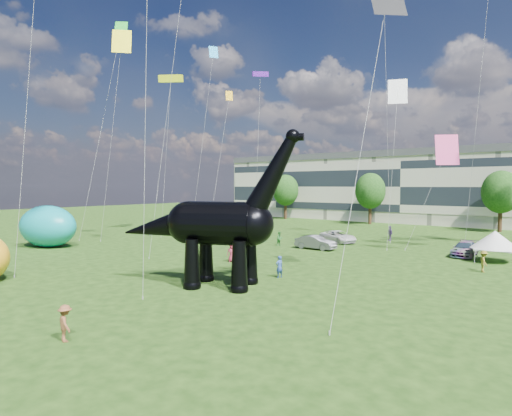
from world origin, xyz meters
The scene contains 15 objects.
ground centered at (0.00, 0.00, 0.00)m, with size 220.00×220.00×0.00m, color #16330C.
terrace_row centered at (-8.00, 62.00, 6.00)m, with size 78.00×11.00×12.00m, color beige.
tree_far_left centered at (-30.00, 53.00, 6.29)m, with size 5.20×5.20×9.44m.
tree_mid_left centered at (-12.00, 53.00, 6.29)m, with size 5.20×5.20×9.44m.
tree_mid_right centered at (8.00, 53.00, 6.29)m, with size 5.20×5.20×9.44m.
dinosaur_sculpture centered at (-0.72, 2.97, 4.02)m, with size 12.65×6.92×10.65m.
car_silver centered at (-16.10, 24.25, 0.79)m, with size 1.86×4.62×1.57m, color #ACACB1.
car_grey centered at (-3.92, 21.41, 0.72)m, with size 1.53×4.40×1.45m, color slate.
car_white centered at (-4.65, 27.69, 0.70)m, with size 2.31×5.00×1.39m, color silver.
car_dark centered at (9.43, 26.53, 0.68)m, with size 1.91×4.70×1.36m, color #595960.
gazebo_near centered at (12.23, 24.87, 1.94)m, with size 4.44×4.44×2.76m.
gazebo_left centered at (-18.68, 24.07, 1.99)m, with size 4.75×4.75×2.83m.
inflatable_teal centered at (-27.55, 4.42, 2.27)m, with size 7.27×4.55×4.55m, color #0D959D.
visitors centered at (-2.67, 15.82, 0.84)m, with size 51.55×42.70×1.82m.
kites centered at (-10.67, 31.46, 27.04)m, with size 64.74×48.43×29.62m.
Camera 1 is at (19.42, -17.32, 6.71)m, focal length 30.00 mm.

